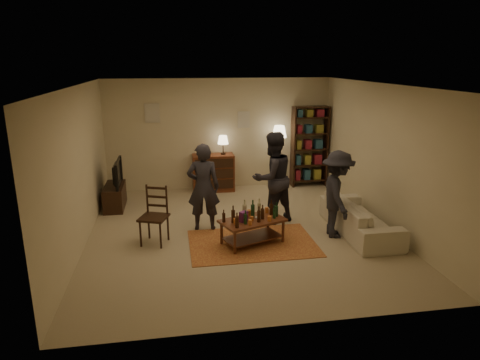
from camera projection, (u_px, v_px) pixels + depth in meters
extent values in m
plane|color=#C6B793|center=(239.00, 232.00, 8.04)|extent=(6.00, 6.00, 0.00)
plane|color=beige|center=(220.00, 134.00, 10.52)|extent=(5.50, 0.00, 5.50)
plane|color=beige|center=(79.00, 168.00, 7.24)|extent=(0.00, 6.00, 6.00)
plane|color=beige|center=(382.00, 156.00, 8.11)|extent=(0.00, 6.00, 6.00)
plane|color=beige|center=(282.00, 222.00, 4.82)|extent=(5.50, 0.00, 5.50)
plane|color=white|center=(239.00, 85.00, 7.31)|extent=(6.00, 6.00, 0.00)
cube|color=beige|center=(152.00, 113.00, 10.10)|extent=(0.35, 0.03, 0.45)
cube|color=beige|center=(244.00, 120.00, 10.50)|extent=(0.30, 0.03, 0.40)
cube|color=#973421|center=(252.00, 243.00, 7.52)|extent=(2.20, 1.50, 0.01)
cube|color=#5F2C1B|center=(253.00, 221.00, 7.41)|extent=(1.23, 0.94, 0.04)
cube|color=#5F2C1B|center=(252.00, 237.00, 7.49)|extent=(1.10, 0.81, 0.02)
cylinder|color=#5F2C1B|center=(235.00, 243.00, 7.04)|extent=(0.05, 0.05, 0.41)
cylinder|color=#5F2C1B|center=(283.00, 232.00, 7.51)|extent=(0.05, 0.05, 0.41)
cylinder|color=#5F2C1B|center=(222.00, 233.00, 7.43)|extent=(0.05, 0.05, 0.41)
cylinder|color=#5F2C1B|center=(268.00, 223.00, 7.90)|extent=(0.05, 0.05, 0.41)
cylinder|color=orange|center=(235.00, 221.00, 7.19)|extent=(0.07, 0.07, 0.10)
cylinder|color=orange|center=(250.00, 222.00, 7.16)|extent=(0.07, 0.07, 0.09)
cylinder|color=orange|center=(249.00, 213.00, 7.57)|extent=(0.07, 0.07, 0.11)
cylinder|color=orange|center=(269.00, 219.00, 7.33)|extent=(0.07, 0.07, 0.09)
cylinder|color=orange|center=(267.00, 210.00, 7.74)|extent=(0.07, 0.07, 0.10)
cylinder|color=orange|center=(252.00, 219.00, 7.33)|extent=(0.06, 0.06, 0.08)
cube|color=#732E81|center=(243.00, 216.00, 7.31)|extent=(0.17, 0.16, 0.18)
cylinder|color=gray|center=(259.00, 218.00, 7.44)|extent=(0.12, 0.12, 0.03)
cube|color=#331B11|center=(154.00, 218.00, 7.41)|extent=(0.58, 0.58, 0.04)
cylinder|color=#331B11|center=(140.00, 234.00, 7.33)|extent=(0.04, 0.04, 0.47)
cylinder|color=#331B11|center=(160.00, 236.00, 7.27)|extent=(0.04, 0.04, 0.47)
cylinder|color=#331B11|center=(149.00, 226.00, 7.68)|extent=(0.04, 0.04, 0.47)
cylinder|color=#331B11|center=(168.00, 228.00, 7.61)|extent=(0.04, 0.04, 0.47)
cube|color=#331B11|center=(157.00, 199.00, 7.50)|extent=(0.35, 0.16, 0.53)
cube|color=#331B11|center=(115.00, 196.00, 9.29)|extent=(0.40, 1.00, 0.50)
imported|color=black|center=(114.00, 173.00, 9.15)|extent=(0.13, 0.97, 0.56)
cube|color=brown|center=(213.00, 173.00, 10.47)|extent=(1.00, 0.48, 0.90)
cube|color=#331B11|center=(215.00, 185.00, 10.29)|extent=(0.92, 0.02, 0.22)
cube|color=#331B11|center=(214.00, 174.00, 10.22)|extent=(0.92, 0.02, 0.22)
cube|color=#331B11|center=(214.00, 164.00, 10.15)|extent=(0.92, 0.02, 0.22)
cylinder|color=#331B11|center=(223.00, 154.00, 10.38)|extent=(0.12, 0.12, 0.04)
cylinder|color=#331B11|center=(223.00, 148.00, 10.35)|extent=(0.02, 0.02, 0.22)
cone|color=#FFE5B2|center=(223.00, 140.00, 10.29)|extent=(0.26, 0.26, 0.20)
cube|color=#331B11|center=(293.00, 148.00, 10.69)|extent=(0.04, 0.34, 2.00)
cube|color=#331B11|center=(326.00, 146.00, 10.83)|extent=(0.04, 0.34, 2.00)
cube|color=#331B11|center=(308.00, 179.00, 10.99)|extent=(0.90, 0.34, 0.03)
cube|color=#331B11|center=(309.00, 164.00, 10.88)|extent=(0.90, 0.34, 0.03)
cube|color=#331B11|center=(309.00, 149.00, 10.78)|extent=(0.90, 0.34, 0.03)
cube|color=#331B11|center=(310.00, 133.00, 10.67)|extent=(0.90, 0.34, 0.03)
cube|color=#331B11|center=(311.00, 117.00, 10.56)|extent=(0.90, 0.34, 0.03)
cube|color=#331B11|center=(311.00, 107.00, 10.49)|extent=(0.90, 0.34, 0.03)
cube|color=maroon|center=(297.00, 174.00, 10.91)|extent=(0.12, 0.22, 0.26)
cube|color=#255470|center=(306.00, 174.00, 10.95)|extent=(0.15, 0.22, 0.26)
cube|color=olive|center=(316.00, 174.00, 10.99)|extent=(0.18, 0.22, 0.26)
cube|color=#255470|center=(298.00, 160.00, 10.80)|extent=(0.12, 0.22, 0.24)
cube|color=olive|center=(307.00, 159.00, 10.84)|extent=(0.15, 0.22, 0.24)
cube|color=maroon|center=(317.00, 159.00, 10.88)|extent=(0.18, 0.22, 0.24)
cube|color=olive|center=(298.00, 144.00, 10.69)|extent=(0.12, 0.22, 0.22)
cube|color=maroon|center=(308.00, 144.00, 10.73)|extent=(0.15, 0.22, 0.22)
cube|color=#255470|center=(318.00, 144.00, 10.78)|extent=(0.18, 0.22, 0.22)
cube|color=maroon|center=(299.00, 129.00, 10.59)|extent=(0.12, 0.22, 0.20)
cube|color=#255470|center=(308.00, 129.00, 10.63)|extent=(0.15, 0.22, 0.20)
cube|color=olive|center=(319.00, 128.00, 10.67)|extent=(0.18, 0.22, 0.20)
cube|color=#255470|center=(299.00, 113.00, 10.48)|extent=(0.12, 0.22, 0.18)
cube|color=olive|center=(309.00, 113.00, 10.52)|extent=(0.15, 0.22, 0.18)
cube|color=maroon|center=(319.00, 113.00, 10.57)|extent=(0.18, 0.22, 0.18)
cylinder|color=black|center=(278.00, 187.00, 10.78)|extent=(0.28, 0.28, 0.03)
cylinder|color=black|center=(279.00, 161.00, 10.59)|extent=(0.03, 0.03, 1.39)
cone|color=#FFE5B2|center=(279.00, 131.00, 10.39)|extent=(0.36, 0.36, 0.28)
imported|color=beige|center=(360.00, 217.00, 7.92)|extent=(0.81, 2.08, 0.61)
imported|color=#27262E|center=(203.00, 187.00, 7.95)|extent=(0.65, 0.47, 1.66)
imported|color=#24232A|center=(272.00, 178.00, 8.31)|extent=(1.08, 0.97, 1.80)
imported|color=#222229|center=(337.00, 194.00, 7.65)|extent=(0.72, 1.10, 1.59)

